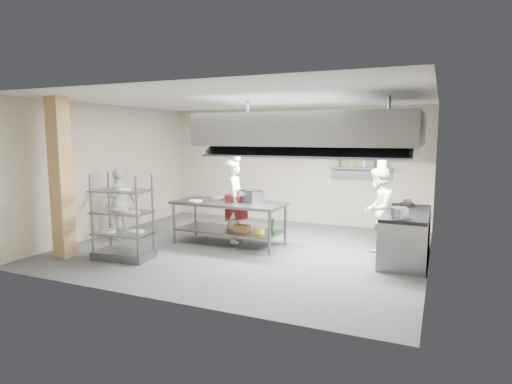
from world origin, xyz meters
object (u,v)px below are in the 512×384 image
at_px(griddle, 250,196).
at_px(stockpot, 399,213).
at_px(pass_rack, 123,217).
at_px(cooking_range, 406,237).
at_px(chef_line, 378,209).
at_px(chef_plating, 120,204).
at_px(chef_head, 235,201).
at_px(island, 229,223).

relative_size(griddle, stockpot, 1.62).
xyz_separation_m(pass_rack, cooking_range, (4.84, 2.07, -0.38)).
relative_size(chef_line, chef_plating, 1.07).
xyz_separation_m(chef_plating, griddle, (2.88, 0.70, 0.24)).
bearing_deg(chef_plating, chef_head, 104.76).
xyz_separation_m(island, chef_plating, (-2.47, -0.49, 0.33)).
distance_m(cooking_range, griddle, 3.18).
height_order(island, griddle, griddle).
bearing_deg(cooking_range, chef_head, -178.54).
relative_size(chef_head, stockpot, 6.28).
xyz_separation_m(chef_head, chef_line, (2.92, 0.49, -0.05)).
xyz_separation_m(pass_rack, stockpot, (4.77, 1.28, 0.20)).
bearing_deg(pass_rack, griddle, 43.06).
bearing_deg(island, pass_rack, -125.47).
bearing_deg(griddle, cooking_range, 23.70).
height_order(chef_plating, griddle, chef_plating).
height_order(griddle, stockpot, griddle).
xyz_separation_m(island, cooking_range, (3.52, 0.33, -0.04)).
distance_m(cooking_range, chef_line, 0.82).
relative_size(pass_rack, chef_line, 0.95).
bearing_deg(stockpot, chef_plating, -179.81).
distance_m(island, cooking_range, 3.54).
distance_m(island, chef_line, 3.06).
xyz_separation_m(chef_head, griddle, (0.38, -0.02, 0.13)).
relative_size(pass_rack, cooking_range, 0.80).
bearing_deg(stockpot, cooking_range, 84.46).
height_order(chef_head, stockpot, chef_head).
bearing_deg(chef_plating, chef_line, 101.30).
relative_size(pass_rack, stockpot, 5.60).
bearing_deg(cooking_range, stockpot, -95.54).
height_order(cooking_range, chef_head, chef_head).
height_order(pass_rack, chef_line, chef_line).
distance_m(cooking_range, stockpot, 0.98).
relative_size(chef_head, griddle, 3.87).
distance_m(island, chef_head, 0.50).
xyz_separation_m(cooking_range, chef_line, (-0.57, 0.41, 0.42)).
xyz_separation_m(cooking_range, chef_head, (-3.50, -0.09, 0.47)).
relative_size(island, griddle, 5.17).
bearing_deg(chef_head, chef_line, -98.73).
height_order(chef_plating, stockpot, chef_plating).
bearing_deg(chef_head, cooking_range, -106.87).
relative_size(island, chef_line, 1.42).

